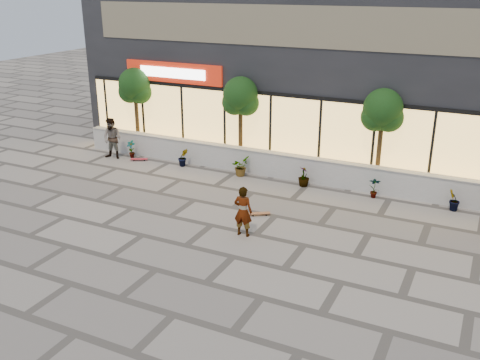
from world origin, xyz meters
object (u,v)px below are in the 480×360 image
at_px(tree_west, 135,88).
at_px(skateboard_center, 259,213).
at_px(tree_midwest, 240,98).
at_px(tree_mideast, 383,113).
at_px(skater_left, 112,139).
at_px(skater_center, 243,211).
at_px(skateboard_left, 139,159).

xyz_separation_m(tree_west, skateboard_center, (8.48, -4.63, -2.91)).
bearing_deg(tree_west, tree_midwest, 0.00).
bearing_deg(tree_mideast, tree_midwest, 180.00).
bearing_deg(tree_west, skater_left, -95.55).
bearing_deg(skater_left, skateboard_center, -24.67).
xyz_separation_m(tree_mideast, skater_center, (-2.86, -6.26, -2.15)).
bearing_deg(skateboard_center, tree_midwest, 90.61).
height_order(tree_mideast, skateboard_center, tree_mideast).
xyz_separation_m(tree_midwest, skater_center, (3.14, -6.26, -2.15)).
xyz_separation_m(skateboard_center, skateboard_left, (-7.39, 3.13, 0.00)).
bearing_deg(tree_mideast, skater_center, -114.57).
relative_size(tree_mideast, skateboard_center, 5.28).
bearing_deg(skater_left, skateboard_left, 3.42).
relative_size(tree_mideast, skateboard_left, 5.02).
height_order(tree_mideast, skater_left, tree_mideast).
bearing_deg(tree_west, skater_center, -35.96).
bearing_deg(tree_mideast, skater_left, -171.66).
relative_size(tree_midwest, tree_mideast, 1.00).
distance_m(tree_west, tree_mideast, 11.50).
bearing_deg(skateboard_center, skater_left, 129.17).
bearing_deg(tree_mideast, skateboard_left, -171.80).
xyz_separation_m(tree_midwest, skateboard_center, (2.98, -4.63, -2.91)).
distance_m(tree_mideast, skateboard_center, 6.24).
bearing_deg(skater_center, skateboard_center, -88.05).
xyz_separation_m(tree_mideast, skateboard_left, (-10.41, -1.50, -2.91)).
bearing_deg(tree_midwest, tree_mideast, 0.00).
relative_size(tree_mideast, skater_left, 2.09).
bearing_deg(skater_center, tree_mideast, -117.97).
bearing_deg(tree_midwest, tree_west, 180.00).
bearing_deg(skater_center, tree_west, -39.35).
bearing_deg(skateboard_center, tree_mideast, 24.67).
distance_m(tree_midwest, tree_mideast, 6.00).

